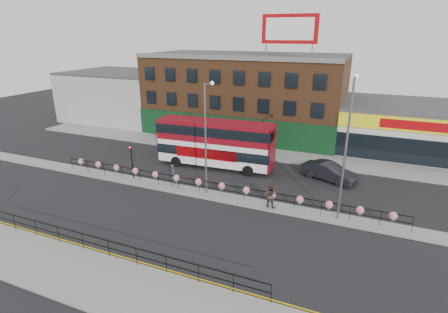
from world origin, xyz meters
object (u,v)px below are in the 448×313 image
at_px(lamp_column_west, 207,130).
at_px(lamp_column_east, 347,138).
at_px(pedestrian_a, 173,175).
at_px(pedestrian_b, 270,195).
at_px(car, 329,172).
at_px(double_decker_bus, 216,139).

relative_size(lamp_column_west, lamp_column_east, 0.90).
xyz_separation_m(pedestrian_a, pedestrian_b, (8.95, -0.75, 0.02)).
xyz_separation_m(pedestrian_a, lamp_column_east, (13.98, -0.30, 5.05)).
xyz_separation_m(car, lamp_column_west, (-9.06, -6.86, 4.72)).
bearing_deg(pedestrian_a, pedestrian_b, -96.32).
distance_m(double_decker_bus, lamp_column_east, 14.28).
xyz_separation_m(double_decker_bus, lamp_column_east, (12.48, -6.14, 3.25)).
xyz_separation_m(car, pedestrian_a, (-12.44, -6.73, 0.27)).
bearing_deg(pedestrian_b, pedestrian_a, -2.35).
relative_size(car, pedestrian_a, 2.79).
xyz_separation_m(pedestrian_a, lamp_column_west, (3.38, -0.13, 4.45)).
bearing_deg(lamp_column_east, pedestrian_b, -174.89).
bearing_deg(pedestrian_a, lamp_column_east, -92.76).
bearing_deg(pedestrian_a, car, -63.14).
height_order(lamp_column_west, lamp_column_east, lamp_column_east).
bearing_deg(lamp_column_east, car, 102.36).
relative_size(car, lamp_column_west, 0.58).
xyz_separation_m(double_decker_bus, car, (10.94, 0.88, -2.07)).
distance_m(car, pedestrian_b, 8.26).
bearing_deg(double_decker_bus, car, 4.61).
distance_m(car, pedestrian_a, 14.14).
relative_size(pedestrian_a, lamp_column_west, 0.21).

